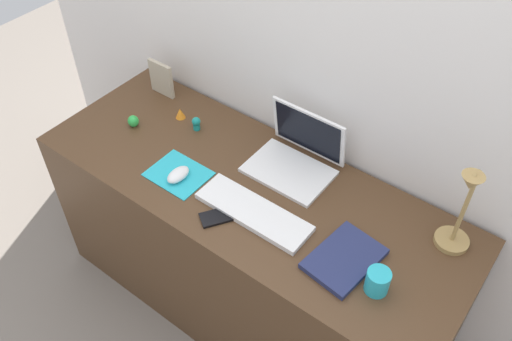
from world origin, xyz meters
name	(u,v)px	position (x,y,z in m)	size (l,w,h in m)	color
ground_plane	(251,299)	(0.00, 0.00, 0.00)	(6.00, 6.00, 0.00)	slate
back_wall	(304,117)	(0.00, 0.34, 0.83)	(2.82, 0.05, 1.66)	silver
desk	(250,249)	(0.00, 0.00, 0.37)	(1.62, 0.60, 0.74)	#4C331E
laptop	(297,154)	(0.07, 0.19, 0.79)	(0.30, 0.24, 0.21)	white
keyboard	(254,212)	(0.09, -0.10, 0.75)	(0.41, 0.13, 0.02)	white
mousepad	(179,174)	(-0.24, -0.11, 0.74)	(0.21, 0.17, 0.00)	#28B7CC
mouse	(178,175)	(-0.22, -0.13, 0.76)	(0.06, 0.10, 0.03)	white
cell_phone	(219,216)	(0.01, -0.18, 0.74)	(0.06, 0.13, 0.01)	black
desk_lamp	(461,213)	(0.67, 0.16, 0.91)	(0.11, 0.16, 0.37)	#A5844C
notebook_pad	(344,259)	(0.43, -0.08, 0.75)	(0.17, 0.24, 0.02)	navy
picture_frame	(161,79)	(-0.62, 0.21, 0.81)	(0.12, 0.02, 0.15)	#B2A58C
coffee_mug	(378,281)	(0.56, -0.11, 0.78)	(0.07, 0.07, 0.08)	#28B7CC
toy_figurine_green	(133,121)	(-0.56, -0.02, 0.76)	(0.04, 0.04, 0.05)	green
toy_figurine_orange	(180,113)	(-0.45, 0.13, 0.76)	(0.04, 0.04, 0.04)	orange
toy_figurine_teal	(196,123)	(-0.35, 0.12, 0.77)	(0.03, 0.03, 0.06)	teal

